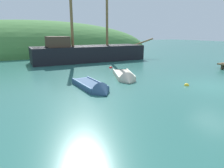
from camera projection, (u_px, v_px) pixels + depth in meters
ground_plane at (216, 87)px, 12.25m from camera, size 120.00×120.00×0.00m
shore_hill at (34, 52)px, 33.46m from camera, size 44.50×19.50×10.36m
sailing_ship at (88, 55)px, 22.95m from camera, size 15.51×4.38×10.57m
rowboat_center at (94, 88)px, 11.55m from camera, size 1.19×3.75×1.09m
rowboat_outer_right at (125, 78)px, 14.22m from camera, size 2.60×4.03×1.15m
buoy_yellow at (187, 86)px, 12.47m from camera, size 0.31×0.31×0.31m
buoy_red at (111, 68)px, 18.51m from camera, size 0.32×0.32×0.32m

